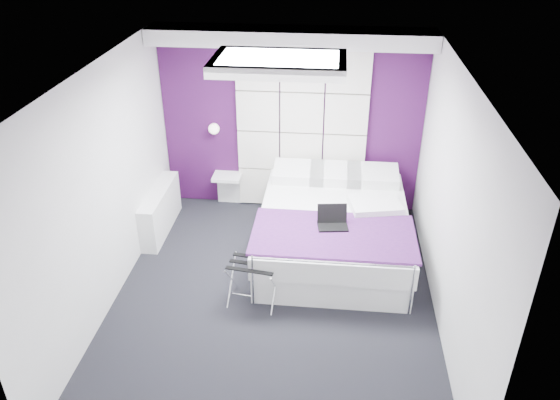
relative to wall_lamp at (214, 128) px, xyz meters
name	(u,v)px	position (x,y,z in m)	size (l,w,h in m)	color
floor	(274,298)	(1.05, -2.06, -1.22)	(4.40, 4.40, 0.00)	black
ceiling	(272,74)	(1.05, -2.06, 1.38)	(4.40, 4.40, 0.00)	white
wall_back	(291,121)	(1.05, 0.14, 0.08)	(3.60, 3.60, 0.00)	silver
wall_left	(104,190)	(-0.75, -2.06, 0.08)	(4.40, 4.40, 0.00)	silver
wall_right	(452,208)	(2.85, -2.06, 0.08)	(4.40, 4.40, 0.00)	silver
accent_wall	(291,122)	(1.05, 0.13, 0.08)	(3.58, 0.02, 2.58)	#380D3C
soffit	(290,37)	(1.05, -0.11, 1.28)	(3.58, 0.50, 0.20)	white
headboard	(302,132)	(1.20, 0.08, -0.05)	(1.80, 0.08, 2.30)	silver
skylight	(279,62)	(1.05, -1.46, 1.33)	(1.36, 0.86, 0.12)	white
wall_lamp	(214,128)	(0.00, 0.00, 0.00)	(0.15, 0.15, 0.15)	white
radiator	(160,210)	(-0.64, -0.76, -0.92)	(0.22, 1.20, 0.60)	white
bed	(333,229)	(1.69, -1.05, -0.88)	(1.88, 2.27, 0.79)	white
nightstand	(227,177)	(0.15, -0.04, -0.73)	(0.40, 0.31, 0.04)	white
luggage_rack	(253,282)	(0.83, -2.13, -0.96)	(0.53, 0.39, 0.52)	silver
laptop	(333,220)	(1.68, -1.44, -0.52)	(0.35, 0.25, 0.25)	black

